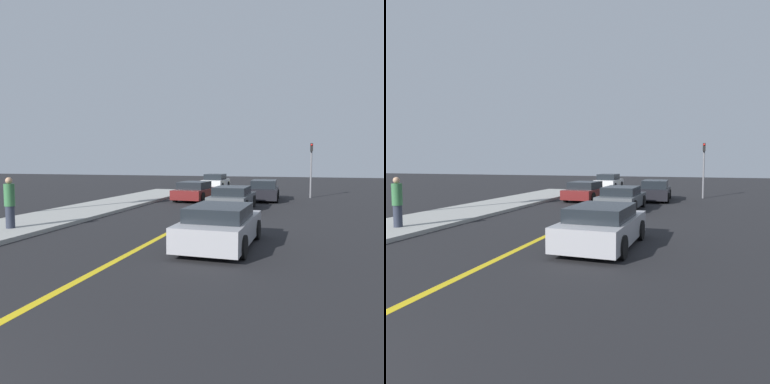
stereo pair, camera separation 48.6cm
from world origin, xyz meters
TOP-DOWN VIEW (x-y plane):
  - road_center_line at (0.00, 18.00)m, footprint 0.20×60.00m
  - sidewalk_left at (-5.85, 14.20)m, footprint 3.39×28.40m
  - car_near_right_lane at (2.21, 9.37)m, footprint 2.04×4.20m
  - car_ahead_center at (1.01, 17.89)m, footprint 2.03×4.29m
  - car_far_distant at (-2.12, 21.63)m, footprint 2.13×4.17m
  - car_parked_left_lot at (2.13, 23.07)m, footprint 1.98×4.42m
  - car_oncoming_far at (-3.13, 31.98)m, footprint 1.98×4.13m
  - pedestrian_mid_group at (-5.44, 9.40)m, footprint 0.36×0.36m
  - traffic_light at (5.04, 25.42)m, footprint 0.18×0.40m

SIDE VIEW (x-z plane):
  - road_center_line at x=0.00m, z-range 0.00..0.01m
  - sidewalk_left at x=-5.85m, z-range 0.00..0.15m
  - car_far_distant at x=-2.12m, z-range -0.01..1.21m
  - car_ahead_center at x=1.01m, z-range -0.01..1.21m
  - car_near_right_lane at x=2.21m, z-range -0.01..1.24m
  - car_parked_left_lot at x=2.13m, z-range -0.02..1.29m
  - car_oncoming_far at x=-3.13m, z-range -0.03..1.33m
  - pedestrian_mid_group at x=-5.44m, z-range 0.16..1.97m
  - traffic_light at x=5.04m, z-range 0.45..4.18m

